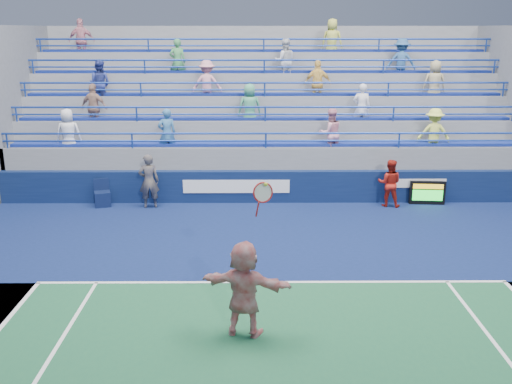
{
  "coord_description": "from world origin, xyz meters",
  "views": [
    {
      "loc": [
        -0.46,
        -12.21,
        5.7
      ],
      "look_at": [
        -0.36,
        2.5,
        1.5
      ],
      "focal_mm": 40.0,
      "sensor_mm": 36.0,
      "label": 1
    }
  ],
  "objects_px": {
    "tennis_player": "(244,289)",
    "line_judge": "(149,181)",
    "judge_chair": "(103,198)",
    "serve_speed_board": "(427,193)",
    "ball_girl": "(389,183)"
  },
  "relations": [
    {
      "from": "serve_speed_board",
      "to": "line_judge",
      "type": "bearing_deg",
      "value": -178.27
    },
    {
      "from": "tennis_player",
      "to": "line_judge",
      "type": "relative_size",
      "value": 1.68
    },
    {
      "from": "serve_speed_board",
      "to": "ball_girl",
      "type": "xyz_separation_m",
      "value": [
        -1.34,
        -0.17,
        0.39
      ]
    },
    {
      "from": "line_judge",
      "to": "ball_girl",
      "type": "relative_size",
      "value": 1.14
    },
    {
      "from": "tennis_player",
      "to": "line_judge",
      "type": "xyz_separation_m",
      "value": [
        -3.24,
        8.2,
        -0.05
      ]
    },
    {
      "from": "serve_speed_board",
      "to": "judge_chair",
      "type": "bearing_deg",
      "value": -179.48
    },
    {
      "from": "judge_chair",
      "to": "ball_girl",
      "type": "bearing_deg",
      "value": -0.45
    },
    {
      "from": "line_judge",
      "to": "ball_girl",
      "type": "xyz_separation_m",
      "value": [
        7.95,
        0.11,
        -0.11
      ]
    },
    {
      "from": "ball_girl",
      "to": "line_judge",
      "type": "bearing_deg",
      "value": 15.58
    },
    {
      "from": "judge_chair",
      "to": "tennis_player",
      "type": "distance_m",
      "value": 9.71
    },
    {
      "from": "ball_girl",
      "to": "serve_speed_board",
      "type": "bearing_deg",
      "value": -157.8
    },
    {
      "from": "serve_speed_board",
      "to": "tennis_player",
      "type": "bearing_deg",
      "value": -125.52
    },
    {
      "from": "line_judge",
      "to": "ball_girl",
      "type": "bearing_deg",
      "value": 171.46
    },
    {
      "from": "serve_speed_board",
      "to": "tennis_player",
      "type": "distance_m",
      "value": 10.43
    },
    {
      "from": "judge_chair",
      "to": "ball_girl",
      "type": "height_order",
      "value": "ball_girl"
    }
  ]
}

